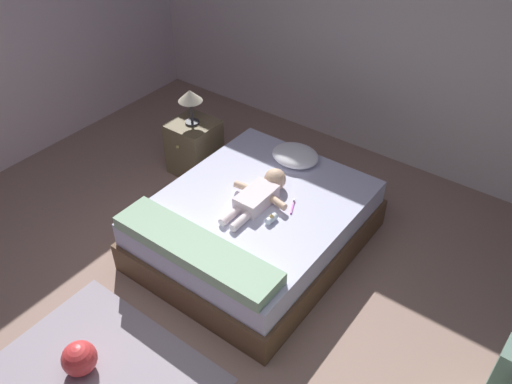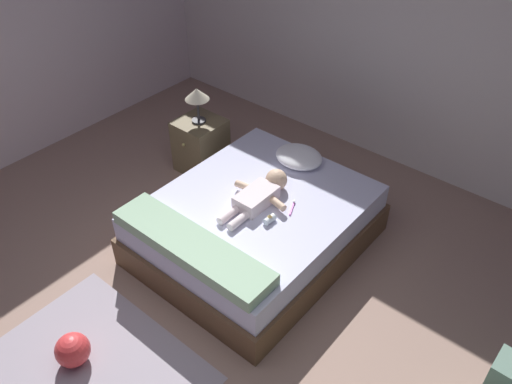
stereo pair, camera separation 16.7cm
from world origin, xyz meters
name	(u,v)px [view 1 (the left image)]	position (x,y,z in m)	size (l,w,h in m)	color
ground_plane	(194,356)	(0.00, 0.00, 0.00)	(8.00, 8.00, 0.00)	gray
wall_behind_bed	(411,37)	(0.00, 3.00, 1.25)	(8.00, 0.12, 2.51)	silver
bed	(256,225)	(-0.30, 1.10, 0.23)	(1.46, 1.76, 0.47)	brown
pillow	(295,155)	(-0.36, 1.74, 0.53)	(0.42, 0.35, 0.12)	white
baby	(261,193)	(-0.28, 1.15, 0.54)	(0.49, 0.70, 0.18)	silver
toothbrush	(293,206)	(-0.04, 1.22, 0.48)	(0.08, 0.16, 0.02)	#B53EAA
nightstand	(194,147)	(-1.41, 1.61, 0.27)	(0.41, 0.44, 0.53)	brown
lamp	(190,98)	(-1.41, 1.61, 0.80)	(0.22, 0.22, 0.34)	#333338
rug	(99,381)	(-0.36, -0.50, 0.00)	(1.43, 1.09, 0.01)	#9D939F
toy_ball	(79,358)	(-0.52, -0.51, 0.12)	(0.23, 0.23, 0.23)	#D9383A
blanket	(195,249)	(-0.30, 0.40, 0.52)	(1.31, 0.31, 0.10)	#94BA97
baby_bottle	(271,218)	(-0.07, 0.99, 0.50)	(0.06, 0.10, 0.08)	white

